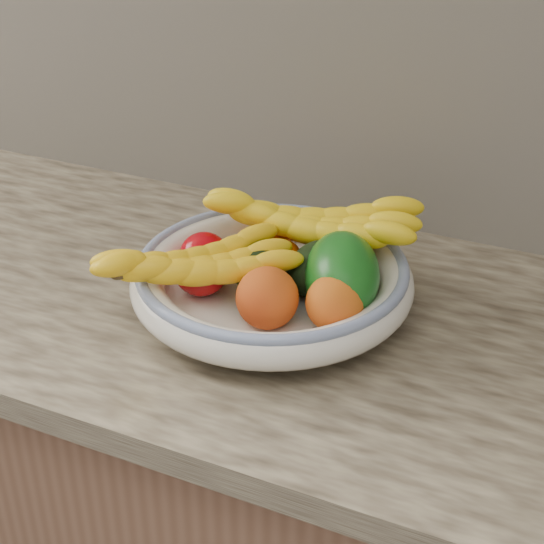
% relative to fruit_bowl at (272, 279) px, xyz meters
% --- Properties ---
extents(kitchen_counter, '(2.44, 0.66, 1.40)m').
position_rel_fruit_bowl_xyz_m(kitchen_counter, '(0.00, 0.03, -0.48)').
color(kitchen_counter, brown).
rests_on(kitchen_counter, ground).
extents(fruit_bowl, '(0.39, 0.39, 0.08)m').
position_rel_fruit_bowl_xyz_m(fruit_bowl, '(0.00, 0.00, 0.00)').
color(fruit_bowl, white).
rests_on(fruit_bowl, kitchen_counter).
extents(clementine_back_left, '(0.06, 0.06, 0.05)m').
position_rel_fruit_bowl_xyz_m(clementine_back_left, '(-0.04, 0.10, 0.01)').
color(clementine_back_left, '#FF6805').
rests_on(clementine_back_left, fruit_bowl).
extents(clementine_back_right, '(0.05, 0.05, 0.04)m').
position_rel_fruit_bowl_xyz_m(clementine_back_right, '(0.03, 0.11, 0.01)').
color(clementine_back_right, '#F95405').
rests_on(clementine_back_right, fruit_bowl).
extents(clementine_back_mid, '(0.06, 0.06, 0.05)m').
position_rel_fruit_bowl_xyz_m(clementine_back_mid, '(-0.01, 0.06, 0.01)').
color(clementine_back_mid, '#DA5204').
rests_on(clementine_back_mid, fruit_bowl).
extents(tomato_left, '(0.07, 0.07, 0.06)m').
position_rel_fruit_bowl_xyz_m(tomato_left, '(-0.11, 0.00, 0.01)').
color(tomato_left, '#AD0008').
rests_on(tomato_left, fruit_bowl).
extents(tomato_near_left, '(0.09, 0.09, 0.07)m').
position_rel_fruit_bowl_xyz_m(tomato_near_left, '(-0.09, -0.04, 0.01)').
color(tomato_near_left, red).
rests_on(tomato_near_left, fruit_bowl).
extents(avocado_center, '(0.07, 0.10, 0.07)m').
position_rel_fruit_bowl_xyz_m(avocado_center, '(-0.01, -0.00, 0.02)').
color(avocado_center, black).
rests_on(avocado_center, fruit_bowl).
extents(avocado_right, '(0.08, 0.11, 0.07)m').
position_rel_fruit_bowl_xyz_m(avocado_right, '(0.05, 0.03, 0.02)').
color(avocado_right, black).
rests_on(avocado_right, fruit_bowl).
extents(green_mango, '(0.18, 0.19, 0.13)m').
position_rel_fruit_bowl_xyz_m(green_mango, '(0.10, 0.01, 0.03)').
color(green_mango, '#0F5312').
rests_on(green_mango, fruit_bowl).
extents(peach_front, '(0.10, 0.10, 0.08)m').
position_rel_fruit_bowl_xyz_m(peach_front, '(0.03, -0.07, 0.02)').
color(peach_front, orange).
rests_on(peach_front, fruit_bowl).
extents(peach_right, '(0.09, 0.09, 0.07)m').
position_rel_fruit_bowl_xyz_m(peach_right, '(0.11, -0.05, 0.02)').
color(peach_right, orange).
rests_on(peach_right, fruit_bowl).
extents(banana_bunch_back, '(0.35, 0.17, 0.09)m').
position_rel_fruit_bowl_xyz_m(banana_bunch_back, '(0.02, 0.09, 0.04)').
color(banana_bunch_back, yellow).
rests_on(banana_bunch_back, fruit_bowl).
extents(banana_bunch_front, '(0.28, 0.29, 0.08)m').
position_rel_fruit_bowl_xyz_m(banana_bunch_front, '(-0.08, -0.07, 0.03)').
color(banana_bunch_front, yellow).
rests_on(banana_bunch_front, fruit_bowl).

